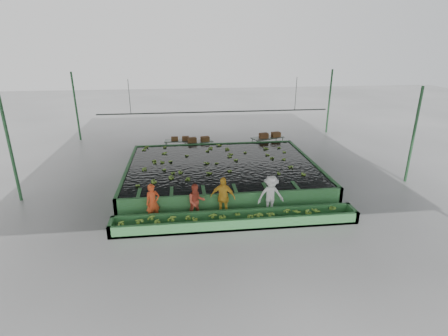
{
  "coord_description": "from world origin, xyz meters",
  "views": [
    {
      "loc": [
        -2.01,
        -15.99,
        7.08
      ],
      "look_at": [
        0.0,
        0.5,
        1.0
      ],
      "focal_mm": 28.0,
      "sensor_mm": 36.0,
      "label": 1
    }
  ],
  "objects": [
    {
      "name": "shed_roof",
      "position": [
        0.0,
        0.0,
        5.0
      ],
      "size": [
        20.0,
        22.0,
        0.04
      ],
      "primitive_type": "cube",
      "color": "gray",
      "rests_on": "shed_posts"
    },
    {
      "name": "floating_bananas",
      "position": [
        0.0,
        2.3,
        0.85
      ],
      "size": [
        8.11,
        5.53,
        0.11
      ],
      "primitive_type": null,
      "color": "#77AB34",
      "rests_on": "tank_water"
    },
    {
      "name": "ground",
      "position": [
        0.0,
        0.0,
        0.0
      ],
      "size": [
        80.0,
        80.0,
        0.0
      ],
      "primitive_type": "plane",
      "color": "gray",
      "rests_on": "ground"
    },
    {
      "name": "rail_hanger_left",
      "position": [
        -5.0,
        5.0,
        4.0
      ],
      "size": [
        0.04,
        0.04,
        2.0
      ],
      "primitive_type": "cylinder",
      "color": "#59605B",
      "rests_on": "shed_roof"
    },
    {
      "name": "packing_table_right",
      "position": [
        3.65,
        6.21,
        0.49
      ],
      "size": [
        2.32,
        1.53,
        0.98
      ],
      "primitive_type": null,
      "rotation": [
        0.0,
        0.0,
        0.34
      ],
      "color": "#59605B",
      "rests_on": "ground"
    },
    {
      "name": "box_stack_left",
      "position": [
        -2.19,
        6.67,
        0.82
      ],
      "size": [
        1.18,
        0.36,
        0.25
      ],
      "primitive_type": null,
      "rotation": [
        0.0,
        0.0,
        0.03
      ],
      "color": "brown",
      "rests_on": "packing_table_left"
    },
    {
      "name": "worker_a",
      "position": [
        -3.34,
        -2.8,
        0.82
      ],
      "size": [
        0.71,
        0.61,
        1.64
      ],
      "primitive_type": "imported",
      "rotation": [
        0.0,
        0.0,
        0.43
      ],
      "color": "#EF5023",
      "rests_on": "ground"
    },
    {
      "name": "trough_bananas",
      "position": [
        0.0,
        -3.6,
        0.4
      ],
      "size": [
        8.9,
        0.59,
        0.12
      ],
      "primitive_type": null,
      "color": "#77AB34",
      "rests_on": "sorting_trough"
    },
    {
      "name": "cableway_rail",
      "position": [
        0.0,
        5.0,
        3.0
      ],
      "size": [
        0.08,
        0.08,
        14.0
      ],
      "primitive_type": "cylinder",
      "color": "#59605B",
      "rests_on": "shed_roof"
    },
    {
      "name": "packing_table_mid",
      "position": [
        -1.0,
        6.2,
        0.42
      ],
      "size": [
        1.99,
        1.32,
        0.84
      ],
      "primitive_type": null,
      "rotation": [
        0.0,
        0.0,
        0.34
      ],
      "color": "#59605B",
      "rests_on": "ground"
    },
    {
      "name": "box_stack_mid",
      "position": [
        -0.99,
        6.1,
        0.84
      ],
      "size": [
        1.45,
        0.63,
        0.3
      ],
      "primitive_type": null,
      "rotation": [
        0.0,
        0.0,
        0.17
      ],
      "color": "brown",
      "rests_on": "packing_table_mid"
    },
    {
      "name": "rail_hanger_right",
      "position": [
        5.0,
        5.0,
        4.0
      ],
      "size": [
        0.04,
        0.04,
        2.0
      ],
      "primitive_type": "cylinder",
      "color": "#59605B",
      "rests_on": "shed_roof"
    },
    {
      "name": "worker_b",
      "position": [
        -1.57,
        -2.8,
        0.77
      ],
      "size": [
        0.84,
        0.71,
        1.55
      ],
      "primitive_type": "imported",
      "rotation": [
        0.0,
        0.0,
        0.17
      ],
      "color": "#D75339",
      "rests_on": "ground"
    },
    {
      "name": "flotation_tank",
      "position": [
        0.0,
        1.5,
        0.45
      ],
      "size": [
        10.0,
        8.0,
        0.9
      ],
      "primitive_type": null,
      "color": "#367B3F",
      "rests_on": "ground"
    },
    {
      "name": "shed_posts",
      "position": [
        0.0,
        0.0,
        2.5
      ],
      "size": [
        20.0,
        22.0,
        5.0
      ],
      "primitive_type": null,
      "color": "#2A5C34",
      "rests_on": "ground"
    },
    {
      "name": "worker_c",
      "position": [
        -0.45,
        -2.8,
        0.91
      ],
      "size": [
        1.15,
        0.75,
        1.81
      ],
      "primitive_type": "imported",
      "rotation": [
        0.0,
        0.0,
        -0.32
      ],
      "color": "yellow",
      "rests_on": "ground"
    },
    {
      "name": "packing_table_left",
      "position": [
        -2.31,
        6.72,
        0.41
      ],
      "size": [
        1.84,
        0.81,
        0.82
      ],
      "primitive_type": null,
      "rotation": [
        0.0,
        0.0,
        -0.05
      ],
      "color": "#59605B",
      "rests_on": "ground"
    },
    {
      "name": "box_stack_right",
      "position": [
        3.78,
        6.14,
        0.98
      ],
      "size": [
        1.51,
        0.67,
        0.31
      ],
      "primitive_type": null,
      "rotation": [
        0.0,
        0.0,
        0.19
      ],
      "color": "brown",
      "rests_on": "packing_table_right"
    },
    {
      "name": "worker_d",
      "position": [
        1.6,
        -2.8,
        0.89
      ],
      "size": [
        1.19,
        0.74,
        1.77
      ],
      "primitive_type": "imported",
      "rotation": [
        0.0,
        0.0,
        0.07
      ],
      "color": "white",
      "rests_on": "ground"
    },
    {
      "name": "sorting_trough",
      "position": [
        0.0,
        -3.6,
        0.25
      ],
      "size": [
        10.0,
        1.0,
        0.5
      ],
      "primitive_type": null,
      "color": "#367B3F",
      "rests_on": "ground"
    },
    {
      "name": "tank_water",
      "position": [
        0.0,
        1.5,
        0.85
      ],
      "size": [
        9.7,
        7.7,
        0.0
      ],
      "primitive_type": "cube",
      "color": "black",
      "rests_on": "flotation_tank"
    }
  ]
}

